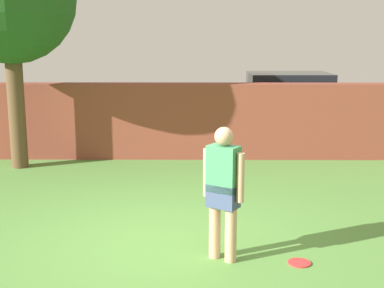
{
  "coord_description": "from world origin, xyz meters",
  "views": [
    {
      "loc": [
        0.44,
        -6.49,
        2.67
      ],
      "look_at": [
        0.38,
        1.59,
        1.0
      ],
      "focal_mm": 49.96,
      "sensor_mm": 36.0,
      "label": 1
    }
  ],
  "objects": [
    {
      "name": "ground_plane",
      "position": [
        0.0,
        0.0,
        0.0
      ],
      "size": [
        40.0,
        40.0,
        0.0
      ],
      "primitive_type": "plane",
      "color": "#568C3D"
    },
    {
      "name": "car",
      "position": [
        2.77,
        6.88,
        0.86
      ],
      "size": [
        4.22,
        1.95,
        1.72
      ],
      "rotation": [
        0.0,
        0.0,
        0.01
      ],
      "color": "#A51111",
      "rests_on": "ground"
    },
    {
      "name": "frisbee_red",
      "position": [
        1.67,
        -0.57,
        0.01
      ],
      "size": [
        0.27,
        0.27,
        0.02
      ],
      "primitive_type": "cylinder",
      "color": "red",
      "rests_on": "ground"
    },
    {
      "name": "brick_wall",
      "position": [
        -1.5,
        4.99,
        0.81
      ],
      "size": [
        12.92,
        0.5,
        1.63
      ],
      "primitive_type": "cube",
      "color": "brown",
      "rests_on": "ground"
    },
    {
      "name": "person",
      "position": [
        0.77,
        -0.45,
        0.9
      ],
      "size": [
        0.47,
        0.38,
        1.62
      ],
      "rotation": [
        0.0,
        0.0,
        2.58
      ],
      "color": "tan",
      "rests_on": "ground"
    }
  ]
}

